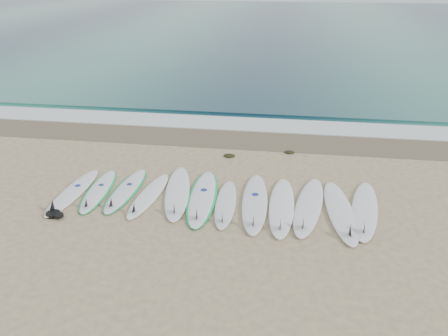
# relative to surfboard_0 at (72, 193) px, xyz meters

# --- Properties ---
(ground) EXTENTS (120.00, 120.00, 0.00)m
(ground) POSITION_rel_surfboard_0_xyz_m (3.54, 0.23, -0.06)
(ground) COLOR tan
(ocean) EXTENTS (120.00, 55.00, 0.03)m
(ocean) POSITION_rel_surfboard_0_xyz_m (3.54, 32.73, -0.04)
(ocean) COLOR #225A59
(ocean) RESTS_ON ground
(wet_sand_band) EXTENTS (120.00, 1.80, 0.01)m
(wet_sand_band) POSITION_rel_surfboard_0_xyz_m (3.54, 4.33, -0.05)
(wet_sand_band) COLOR brown
(wet_sand_band) RESTS_ON ground
(foam_band) EXTENTS (120.00, 1.40, 0.04)m
(foam_band) POSITION_rel_surfboard_0_xyz_m (3.54, 5.73, -0.04)
(foam_band) COLOR silver
(foam_band) RESTS_ON ground
(wave_crest) EXTENTS (120.00, 1.00, 0.10)m
(wave_crest) POSITION_rel_surfboard_0_xyz_m (3.54, 7.23, -0.01)
(wave_crest) COLOR #225A59
(wave_crest) RESTS_ON ground
(surfboard_0) EXTENTS (0.63, 2.56, 0.33)m
(surfboard_0) POSITION_rel_surfboard_0_xyz_m (0.00, 0.00, 0.00)
(surfboard_0) COLOR white
(surfboard_0) RESTS_ON ground
(surfboard_1) EXTENTS (0.75, 2.37, 0.30)m
(surfboard_1) POSITION_rel_surfboard_0_xyz_m (0.60, 0.20, -0.01)
(surfboard_1) COLOR white
(surfboard_1) RESTS_ON ground
(surfboard_2) EXTENTS (0.68, 2.46, 0.31)m
(surfboard_2) POSITION_rel_surfboard_0_xyz_m (1.27, 0.32, -0.01)
(surfboard_2) COLOR white
(surfboard_2) RESTS_ON ground
(surfboard_3) EXTENTS (0.71, 2.41, 0.30)m
(surfboard_3) POSITION_rel_surfboard_0_xyz_m (1.91, 0.11, -0.00)
(surfboard_3) COLOR white
(surfboard_3) RESTS_ON ground
(surfboard_4) EXTENTS (1.08, 2.92, 0.37)m
(surfboard_4) POSITION_rel_surfboard_0_xyz_m (2.59, 0.35, 0.01)
(surfboard_4) COLOR white
(surfboard_4) RESTS_ON ground
(surfboard_5) EXTENTS (0.88, 2.91, 0.36)m
(surfboard_5) POSITION_rel_surfboard_0_xyz_m (3.24, 0.21, -0.00)
(surfboard_5) COLOR white
(surfboard_5) RESTS_ON ground
(surfboard_6) EXTENTS (0.60, 2.34, 0.30)m
(surfboard_6) POSITION_rel_surfboard_0_xyz_m (3.84, -0.02, -0.00)
(surfboard_6) COLOR white
(surfboard_6) RESTS_ON ground
(surfboard_7) EXTENTS (0.74, 2.93, 0.37)m
(surfboard_7) POSITION_rel_surfboard_0_xyz_m (4.52, 0.11, 0.01)
(surfboard_7) COLOR white
(surfboard_7) RESTS_ON ground
(surfboard_8) EXTENTS (0.61, 2.83, 0.36)m
(surfboard_8) POSITION_rel_surfboard_0_xyz_m (5.15, 0.03, 0.01)
(surfboard_8) COLOR white
(surfboard_8) RESTS_ON ground
(surfboard_9) EXTENTS (1.04, 2.94, 0.37)m
(surfboard_9) POSITION_rel_surfboard_0_xyz_m (5.77, 0.13, 0.01)
(surfboard_9) COLOR white
(surfboard_9) RESTS_ON ground
(surfboard_10) EXTENTS (0.84, 2.92, 0.37)m
(surfboard_10) POSITION_rel_surfboard_0_xyz_m (6.49, -0.01, 0.01)
(surfboard_10) COLOR white
(surfboard_10) RESTS_ON ground
(surfboard_11) EXTENTS (1.04, 2.88, 0.36)m
(surfboard_11) POSITION_rel_surfboard_0_xyz_m (7.04, 0.14, 0.01)
(surfboard_11) COLOR white
(surfboard_11) RESTS_ON ground
(seaweed_near) EXTENTS (0.34, 0.26, 0.07)m
(seaweed_near) POSITION_rel_surfboard_0_xyz_m (3.54, 2.88, -0.02)
(seaweed_near) COLOR black
(seaweed_near) RESTS_ON ground
(seaweed_far) EXTENTS (0.31, 0.24, 0.06)m
(seaweed_far) POSITION_rel_surfboard_0_xyz_m (5.31, 3.41, -0.03)
(seaweed_far) COLOR black
(seaweed_far) RESTS_ON ground
(leash_coil) EXTENTS (0.46, 0.36, 0.11)m
(leash_coil) POSITION_rel_surfboard_0_xyz_m (0.08, -1.02, -0.01)
(leash_coil) COLOR black
(leash_coil) RESTS_ON ground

